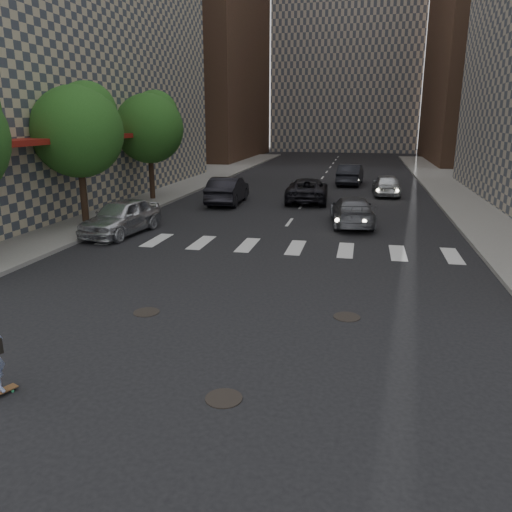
{
  "coord_description": "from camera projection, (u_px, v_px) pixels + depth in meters",
  "views": [
    {
      "loc": [
        3.52,
        -10.45,
        5.05
      ],
      "look_at": [
        0.68,
        2.82,
        1.3
      ],
      "focal_mm": 35.0,
      "sensor_mm": 36.0,
      "label": 1
    }
  ],
  "objects": [
    {
      "name": "sidewalk_left",
      "position": [
        90.0,
        195.0,
        33.66
      ],
      "size": [
        13.0,
        80.0,
        0.15
      ],
      "primitive_type": "cube",
      "color": "gray",
      "rests_on": "ground"
    },
    {
      "name": "traffic_car_b",
      "position": [
        352.0,
        211.0,
        24.29
      ],
      "size": [
        2.48,
        4.99,
        1.39
      ],
      "primitive_type": "imported",
      "rotation": [
        0.0,
        0.0,
        3.26
      ],
      "color": "#5C5E64",
      "rests_on": "ground"
    },
    {
      "name": "traffic_car_c",
      "position": [
        307.0,
        190.0,
        31.08
      ],
      "size": [
        2.78,
        5.48,
        1.49
      ],
      "primitive_type": "imported",
      "rotation": [
        0.0,
        0.0,
        3.2
      ],
      "color": "black",
      "rests_on": "ground"
    },
    {
      "name": "manhole_c",
      "position": [
        347.0,
        317.0,
        13.12
      ],
      "size": [
        0.7,
        0.7,
        0.02
      ],
      "primitive_type": "cylinder",
      "color": "black",
      "rests_on": "ground"
    },
    {
      "name": "traffic_car_e",
      "position": [
        350.0,
        174.0,
        39.07
      ],
      "size": [
        2.04,
        4.99,
        1.61
      ],
      "primitive_type": "imported",
      "rotation": [
        0.0,
        0.0,
        3.07
      ],
      "color": "black",
      "rests_on": "ground"
    },
    {
      "name": "manhole_b",
      "position": [
        146.0,
        312.0,
        13.44
      ],
      "size": [
        0.7,
        0.7,
        0.02
      ],
      "primitive_type": "cylinder",
      "color": "black",
      "rests_on": "ground"
    },
    {
      "name": "tree_c",
      "position": [
        150.0,
        125.0,
        30.61
      ],
      "size": [
        4.2,
        4.2,
        6.6
      ],
      "color": "#382619",
      "rests_on": "sidewalk_left"
    },
    {
      "name": "traffic_car_d",
      "position": [
        386.0,
        185.0,
        33.6
      ],
      "size": [
        1.92,
        4.35,
        1.46
      ],
      "primitive_type": "imported",
      "rotation": [
        0.0,
        0.0,
        3.19
      ],
      "color": "silver",
      "rests_on": "ground"
    },
    {
      "name": "traffic_car_a",
      "position": [
        228.0,
        190.0,
        30.38
      ],
      "size": [
        1.94,
        5.05,
        1.64
      ],
      "primitive_type": "imported",
      "rotation": [
        0.0,
        0.0,
        3.18
      ],
      "color": "black",
      "rests_on": "ground"
    },
    {
      "name": "ground",
      "position": [
        204.0,
        338.0,
        11.91
      ],
      "size": [
        160.0,
        160.0,
        0.0
      ],
      "primitive_type": "plane",
      "color": "black",
      "rests_on": "ground"
    },
    {
      "name": "manhole_a",
      "position": [
        224.0,
        398.0,
        9.31
      ],
      "size": [
        0.7,
        0.7,
        0.02
      ],
      "primitive_type": "cylinder",
      "color": "black",
      "rests_on": "ground"
    },
    {
      "name": "tree_b",
      "position": [
        80.0,
        127.0,
        23.07
      ],
      "size": [
        4.2,
        4.2,
        6.6
      ],
      "color": "#382619",
      "rests_on": "sidewalk_left"
    },
    {
      "name": "silver_sedan",
      "position": [
        121.0,
        217.0,
        22.35
      ],
      "size": [
        2.4,
        4.83,
        1.58
      ],
      "primitive_type": "imported",
      "rotation": [
        0.0,
        0.0,
        -0.12
      ],
      "color": "silver",
      "rests_on": "ground"
    }
  ]
}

